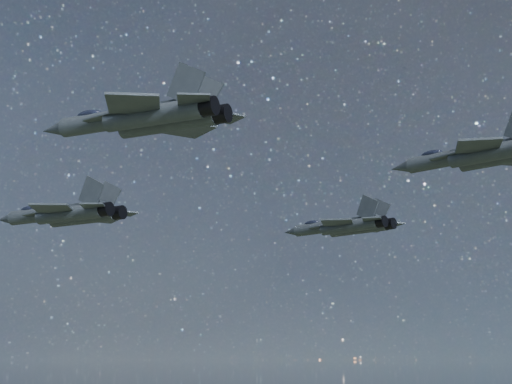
% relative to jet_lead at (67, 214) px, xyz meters
% --- Properties ---
extents(jet_lead, '(18.14, 12.58, 4.56)m').
position_rel_jet_lead_xyz_m(jet_lead, '(0.00, 0.00, 0.00)').
color(jet_lead, '#384146').
extents(jet_left, '(16.75, 11.12, 4.26)m').
position_rel_jet_lead_xyz_m(jet_left, '(24.61, 23.05, 0.86)').
color(jet_left, '#384146').
extents(jet_right, '(17.49, 12.28, 4.41)m').
position_rel_jet_lead_xyz_m(jet_right, '(19.97, -19.33, 2.77)').
color(jet_right, '#384146').
extents(jet_slot, '(17.11, 11.32, 4.37)m').
position_rel_jet_lead_xyz_m(jet_slot, '(42.98, 2.30, 3.11)').
color(jet_slot, '#384146').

